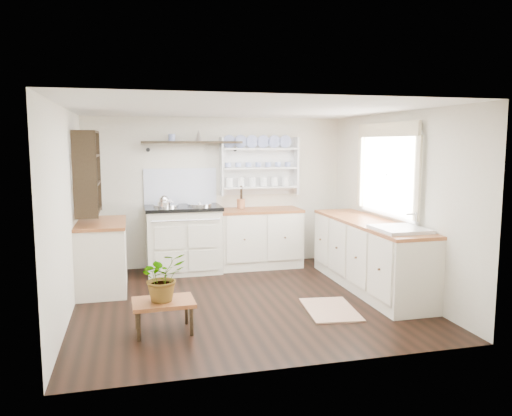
{
  "coord_description": "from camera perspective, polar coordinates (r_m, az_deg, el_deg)",
  "views": [
    {
      "loc": [
        -1.3,
        -5.76,
        1.91
      ],
      "look_at": [
        0.21,
        0.25,
        1.1
      ],
      "focal_mm": 35.0,
      "sensor_mm": 36.0,
      "label": 1
    }
  ],
  "objects": [
    {
      "name": "floor",
      "position": [
        6.21,
        -1.3,
        -10.48
      ],
      "size": [
        4.0,
        3.8,
        0.01
      ],
      "primitive_type": "cube",
      "color": "black",
      "rests_on": "ground"
    },
    {
      "name": "wall_back",
      "position": [
        7.81,
        -4.42,
        1.84
      ],
      "size": [
        4.0,
        0.02,
        2.3
      ],
      "primitive_type": "cube",
      "color": "beige",
      "rests_on": "ground"
    },
    {
      "name": "wall_right",
      "position": [
        6.68,
        15.64,
        0.64
      ],
      "size": [
        0.02,
        3.8,
        2.3
      ],
      "primitive_type": "cube",
      "color": "beige",
      "rests_on": "ground"
    },
    {
      "name": "wall_left",
      "position": [
        5.85,
        -20.81,
        -0.51
      ],
      "size": [
        0.02,
        3.8,
        2.3
      ],
      "primitive_type": "cube",
      "color": "beige",
      "rests_on": "ground"
    },
    {
      "name": "ceiling",
      "position": [
        5.92,
        -1.36,
        11.23
      ],
      "size": [
        4.0,
        3.8,
        0.01
      ],
      "primitive_type": "cube",
      "color": "white",
      "rests_on": "wall_back"
    },
    {
      "name": "window",
      "position": [
        6.75,
        14.75,
        4.27
      ],
      "size": [
        0.08,
        1.55,
        1.22
      ],
      "color": "white",
      "rests_on": "wall_right"
    },
    {
      "name": "aga_cooker",
      "position": [
        7.5,
        -8.29,
        -3.45
      ],
      "size": [
        1.11,
        0.76,
        1.02
      ],
      "color": "beige",
      "rests_on": "floor"
    },
    {
      "name": "back_cabinets",
      "position": [
        7.74,
        0.4,
        -3.35
      ],
      "size": [
        1.27,
        0.63,
        0.9
      ],
      "color": "silver",
      "rests_on": "floor"
    },
    {
      "name": "right_cabinets",
      "position": [
        6.74,
        12.79,
        -5.16
      ],
      "size": [
        0.62,
        2.43,
        0.9
      ],
      "color": "silver",
      "rests_on": "floor"
    },
    {
      "name": "belfast_sink",
      "position": [
        6.03,
        16.1,
        -3.45
      ],
      "size": [
        0.55,
        0.6,
        0.45
      ],
      "color": "white",
      "rests_on": "right_cabinets"
    },
    {
      "name": "left_cabinets",
      "position": [
        6.83,
        -17.16,
        -5.15
      ],
      "size": [
        0.62,
        1.13,
        0.9
      ],
      "color": "silver",
      "rests_on": "floor"
    },
    {
      "name": "plate_rack",
      "position": [
        7.88,
        0.28,
        4.87
      ],
      "size": [
        1.2,
        0.22,
        0.9
      ],
      "color": "white",
      "rests_on": "wall_back"
    },
    {
      "name": "high_shelf",
      "position": [
        7.59,
        -7.32,
        7.38
      ],
      "size": [
        1.5,
        0.29,
        0.16
      ],
      "color": "black",
      "rests_on": "wall_back"
    },
    {
      "name": "left_shelving",
      "position": [
        6.69,
        -18.72,
        3.97
      ],
      "size": [
        0.28,
        0.8,
        1.05
      ],
      "primitive_type": "cube",
      "color": "black",
      "rests_on": "wall_left"
    },
    {
      "name": "kettle",
      "position": [
        7.27,
        -10.47,
        0.48
      ],
      "size": [
        0.19,
        0.19,
        0.23
      ],
      "primitive_type": null,
      "color": "silver",
      "rests_on": "aga_cooker"
    },
    {
      "name": "utensil_crock",
      "position": [
        7.67,
        -1.74,
        0.5
      ],
      "size": [
        0.12,
        0.12,
        0.14
      ],
      "primitive_type": "cylinder",
      "color": "#AC673F",
      "rests_on": "back_cabinets"
    },
    {
      "name": "center_table",
      "position": [
        5.21,
        -10.53,
        -10.82
      ],
      "size": [
        0.63,
        0.46,
        0.33
      ],
      "rotation": [
        0.0,
        0.0,
        0.03
      ],
      "color": "brown",
      "rests_on": "floor"
    },
    {
      "name": "potted_plant",
      "position": [
        5.13,
        -10.61,
        -7.72
      ],
      "size": [
        0.54,
        0.5,
        0.5
      ],
      "primitive_type": "imported",
      "rotation": [
        0.0,
        0.0,
        0.31
      ],
      "color": "#3F7233",
      "rests_on": "center_table"
    },
    {
      "name": "floor_rug",
      "position": [
        5.92,
        8.49,
        -11.39
      ],
      "size": [
        0.65,
        0.91,
        0.02
      ],
      "primitive_type": "cube",
      "rotation": [
        0.0,
        0.0,
        -0.12
      ],
      "color": "#9F745C",
      "rests_on": "floor"
    }
  ]
}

